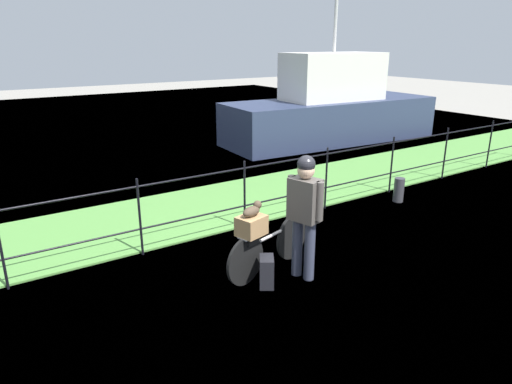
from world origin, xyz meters
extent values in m
plane|color=gray|center=(0.00, 0.00, 0.00)|extent=(60.00, 60.00, 0.00)
cube|color=#569342|center=(0.00, 3.27, 0.01)|extent=(27.00, 2.40, 0.03)
plane|color=slate|center=(0.00, 9.52, 0.00)|extent=(30.00, 30.00, 0.00)
cylinder|color=black|center=(-3.60, 2.01, 0.59)|extent=(0.04, 0.04, 1.18)
cylinder|color=black|center=(-1.80, 2.01, 0.59)|extent=(0.04, 0.04, 1.18)
cylinder|color=black|center=(0.00, 2.01, 0.59)|extent=(0.04, 0.04, 1.18)
cylinder|color=black|center=(1.80, 2.01, 0.59)|extent=(0.04, 0.04, 1.18)
cylinder|color=black|center=(3.60, 2.01, 0.59)|extent=(0.04, 0.04, 1.18)
cylinder|color=black|center=(5.40, 2.01, 0.59)|extent=(0.04, 0.04, 1.18)
cylinder|color=black|center=(7.20, 2.01, 0.59)|extent=(0.04, 0.04, 1.18)
cylinder|color=black|center=(0.00, 2.01, 0.41)|extent=(18.00, 0.03, 0.03)
cylinder|color=black|center=(0.00, 2.01, 1.06)|extent=(18.00, 0.03, 0.03)
cylinder|color=black|center=(-0.02, 0.70, 0.33)|extent=(0.65, 0.22, 0.66)
cylinder|color=black|center=(-0.98, 0.43, 0.33)|extent=(0.65, 0.22, 0.66)
cylinder|color=#BCB7B2|center=(-0.50, 0.57, 0.51)|extent=(0.76, 0.25, 0.04)
cube|color=black|center=(-0.87, 0.47, 0.56)|extent=(0.22, 0.14, 0.06)
cube|color=slate|center=(-0.87, 0.47, 0.65)|extent=(0.39, 0.25, 0.02)
cube|color=#A87F51|center=(-0.87, 0.47, 0.79)|extent=(0.42, 0.37, 0.25)
ellipsoid|color=#4C3D2D|center=(-0.87, 0.47, 0.98)|extent=(0.31, 0.21, 0.13)
sphere|color=#4C3D2D|center=(-0.75, 0.50, 1.04)|extent=(0.11, 0.11, 0.11)
cylinder|color=#383D51|center=(-0.27, 0.27, 0.41)|extent=(0.14, 0.14, 0.82)
cylinder|color=#383D51|center=(-0.21, 0.08, 0.41)|extent=(0.14, 0.14, 0.82)
cube|color=#4C4742|center=(-0.24, 0.17, 1.10)|extent=(0.36, 0.45, 0.56)
cylinder|color=#4C4742|center=(-0.30, 0.38, 1.13)|extent=(0.10, 0.10, 0.50)
cylinder|color=#4C4742|center=(-0.18, -0.04, 1.13)|extent=(0.10, 0.10, 0.50)
sphere|color=tan|center=(-0.24, 0.17, 1.49)|extent=(0.22, 0.22, 0.22)
sphere|color=black|center=(-0.24, 0.17, 1.57)|extent=(0.23, 0.23, 0.23)
cube|color=black|center=(-0.78, 0.24, 0.20)|extent=(0.30, 0.33, 0.40)
cylinder|color=#38383D|center=(3.28, 1.51, 0.24)|extent=(0.20, 0.20, 0.48)
cube|color=#2D3856|center=(6.15, 6.66, 0.65)|extent=(7.05, 2.67, 1.29)
cube|color=silver|center=(6.15, 6.66, 2.00)|extent=(3.14, 1.75, 1.41)
cylinder|color=#B2B2B2|center=(6.15, 6.66, 3.50)|extent=(0.10, 0.10, 1.60)
camera|label=1|loc=(-3.83, -4.10, 3.03)|focal=32.24mm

